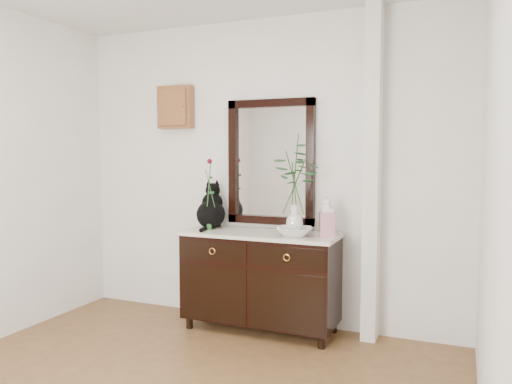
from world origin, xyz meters
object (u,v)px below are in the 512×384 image
at_px(lotus_bowl, 294,232).
at_px(ginger_jar, 327,217).
at_px(sideboard, 261,276).
at_px(cat, 211,205).

distance_m(lotus_bowl, ginger_jar, 0.29).
bearing_deg(ginger_jar, lotus_bowl, -159.58).
bearing_deg(ginger_jar, sideboard, -178.34).
height_order(sideboard, ginger_jar, ginger_jar).
height_order(lotus_bowl, ginger_jar, ginger_jar).
bearing_deg(sideboard, ginger_jar, 1.66).
xyz_separation_m(cat, ginger_jar, (1.08, -0.05, -0.05)).
relative_size(cat, lotus_bowl, 1.40).
relative_size(sideboard, lotus_bowl, 4.54).
distance_m(cat, lotus_bowl, 0.86).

